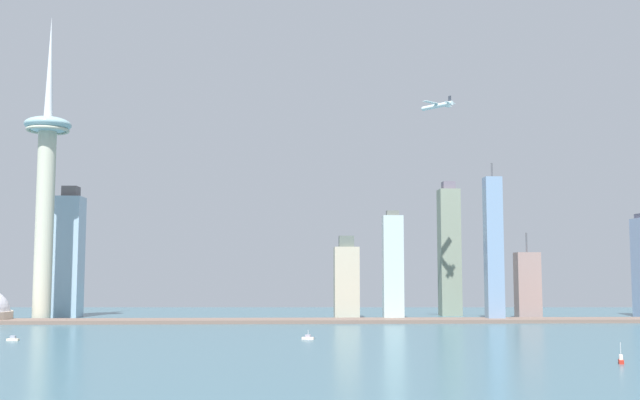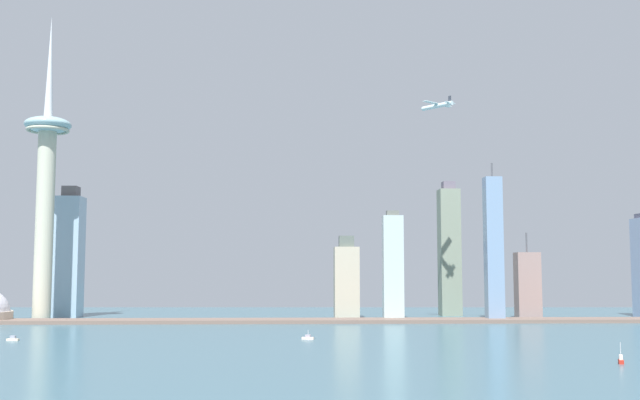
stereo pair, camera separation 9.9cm
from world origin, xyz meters
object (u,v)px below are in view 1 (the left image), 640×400
at_px(boat_3, 621,360).
at_px(skyscraper_2, 393,267).
at_px(skyscraper_3, 69,255).
at_px(airplane, 437,106).
at_px(boat_2, 13,339).
at_px(skyscraper_5, 494,249).
at_px(skyscraper_4, 346,281).
at_px(boat_4, 308,338).
at_px(observation_tower, 46,175).
at_px(skyscraper_0, 449,251).
at_px(skyscraper_1, 528,285).

bearing_deg(boat_3, skyscraper_2, 29.24).
bearing_deg(skyscraper_2, skyscraper_3, 168.49).
bearing_deg(skyscraper_2, airplane, -31.09).
height_order(skyscraper_2, boat_2, skyscraper_2).
bearing_deg(skyscraper_5, skyscraper_4, 161.72).
bearing_deg(boat_4, observation_tower, -26.38).
bearing_deg(boat_4, skyscraper_3, -33.79).
relative_size(boat_4, airplane, 0.28).
bearing_deg(skyscraper_5, skyscraper_0, 102.00).
relative_size(skyscraper_1, skyscraper_5, 0.57).
bearing_deg(skyscraper_0, boat_2, -140.67).
bearing_deg(skyscraper_5, boat_4, -133.63).
height_order(skyscraper_1, boat_3, skyscraper_1).
bearing_deg(airplane, skyscraper_4, 15.87).
xyz_separation_m(skyscraper_2, airplane, (39.25, -23.67, 149.99)).
bearing_deg(skyscraper_4, skyscraper_5, -18.28).
height_order(skyscraper_0, boat_4, skyscraper_0).
bearing_deg(skyscraper_2, skyscraper_4, 143.99).
relative_size(boat_2, boat_3, 0.79).
distance_m(skyscraper_3, boat_4, 361.40).
relative_size(skyscraper_0, skyscraper_1, 1.69).
distance_m(skyscraper_4, boat_4, 236.94).
xyz_separation_m(skyscraper_1, boat_4, (-220.19, -223.67, -31.35)).
relative_size(boat_3, boat_4, 1.20).
distance_m(observation_tower, skyscraper_2, 342.12).
xyz_separation_m(skyscraper_4, boat_3, (107.73, -375.11, -35.53)).
distance_m(boat_2, boat_3, 373.17).
bearing_deg(airplane, skyscraper_3, 35.69).
bearing_deg(boat_2, skyscraper_1, 35.37).
relative_size(boat_2, airplane, 0.26).
height_order(skyscraper_5, boat_3, skyscraper_5).
relative_size(skyscraper_2, boat_3, 9.97).
xyz_separation_m(skyscraper_1, boat_2, (-414.93, -226.53, -31.30)).
xyz_separation_m(skyscraper_3, boat_3, (387.71, -410.21, -61.52)).
xyz_separation_m(boat_2, airplane, (318.46, 179.04, 199.09)).
distance_m(skyscraper_4, skyscraper_5, 144.84).
height_order(skyscraper_2, skyscraper_4, skyscraper_2).
height_order(observation_tower, skyscraper_0, observation_tower).
xyz_separation_m(observation_tower, boat_3, (396.38, -357.06, -136.19)).
bearing_deg(observation_tower, skyscraper_0, 10.20).
distance_m(skyscraper_2, boat_4, 222.47).
xyz_separation_m(skyscraper_0, boat_2, (-350.90, -287.48, -67.17)).
height_order(skyscraper_4, boat_2, skyscraper_4).
bearing_deg(skyscraper_5, skyscraper_1, 41.33).
bearing_deg(airplane, boat_3, 144.31).
relative_size(skyscraper_0, skyscraper_5, 0.96).
distance_m(skyscraper_1, airplane, 199.28).
xyz_separation_m(skyscraper_1, skyscraper_3, (-457.55, 41.70, 30.69)).
xyz_separation_m(skyscraper_5, airplane, (-53.43, -9.63, 132.99)).
xyz_separation_m(skyscraper_4, boat_2, (-237.37, -233.13, -36.00)).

